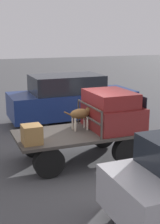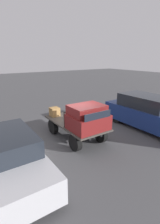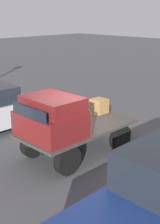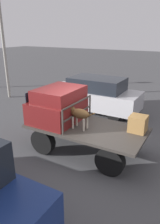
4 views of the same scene
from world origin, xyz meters
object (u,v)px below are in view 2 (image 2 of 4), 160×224
object	(u,v)px
flatbed_truck	(76,127)
dog	(81,113)
parked_pickup_far	(148,113)
parked_sedan	(12,157)
cargo_crate	(55,112)

from	to	relation	value
flatbed_truck	dog	xyz separation A→B (m)	(0.16, 0.20, 0.73)
flatbed_truck	parked_pickup_far	xyz separation A→B (m)	(1.27, 4.15, 0.35)
dog	parked_sedan	size ratio (longest dim) A/B	0.22
flatbed_truck	cargo_crate	bearing A→B (deg)	-162.75
parked_sedan	parked_pickup_far	bearing A→B (deg)	90.62
flatbed_truck	cargo_crate	distance (m)	1.61
parked_sedan	parked_pickup_far	distance (m)	7.68
cargo_crate	parked_pickup_far	bearing A→B (deg)	59.27
dog	cargo_crate	bearing A→B (deg)	-163.28
flatbed_truck	cargo_crate	world-z (taller)	cargo_crate
parked_sedan	parked_pickup_far	size ratio (longest dim) A/B	0.85
parked_sedan	flatbed_truck	bearing A→B (deg)	111.88
flatbed_truck	parked_pickup_far	bearing A→B (deg)	72.95
flatbed_truck	cargo_crate	size ratio (longest dim) A/B	7.50
flatbed_truck	dog	distance (m)	0.77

